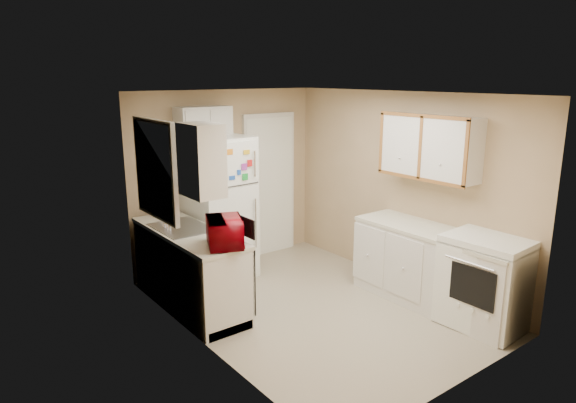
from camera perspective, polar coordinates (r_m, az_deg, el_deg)
floor at (r=6.01m, az=2.96°, el=-11.64°), size 3.80×3.80×0.00m
ceiling at (r=5.42m, az=3.28°, el=11.89°), size 3.80×3.80×0.00m
wall_left at (r=4.84m, az=-9.64°, el=-2.99°), size 3.80×3.80×0.00m
wall_right at (r=6.57m, az=12.45°, el=1.38°), size 3.80×3.80×0.00m
wall_back at (r=7.11m, az=-6.87°, el=2.55°), size 2.80×2.80×0.00m
wall_front at (r=4.39m, az=19.47°, el=-5.38°), size 2.80×2.80×0.00m
left_counter at (r=5.97m, az=-10.88°, el=-7.35°), size 0.60×1.80×0.90m
dishwasher at (r=5.59m, az=-5.41°, el=-8.20°), size 0.03×0.58×0.72m
sink at (r=5.96m, az=-11.71°, el=-3.24°), size 0.54×0.74×0.16m
microwave at (r=5.23m, az=-7.01°, el=-3.31°), size 0.58×0.46×0.34m
soap_bottle at (r=6.41m, az=-14.02°, el=-0.85°), size 0.10×0.10×0.17m
window_blinds at (r=5.69m, az=-14.43°, el=3.46°), size 0.10×0.98×1.08m
upper_cabinet_left at (r=4.96m, az=-9.59°, el=4.56°), size 0.30×0.45×0.70m
refrigerator at (r=6.66m, az=-7.73°, el=-0.71°), size 0.80×0.78×1.84m
cabinet_over_fridge at (r=6.67m, az=-9.39°, el=8.67°), size 0.70×0.30×0.40m
interior_door at (r=7.49m, az=-2.06°, el=1.81°), size 0.86×0.06×2.08m
right_counter at (r=6.08m, az=16.01°, el=-7.25°), size 0.60×2.00×0.90m
stove at (r=5.78m, az=21.10°, el=-8.30°), size 0.71×0.85×0.99m
upper_cabinet_right at (r=6.04m, az=15.44°, el=5.91°), size 0.30×1.20×0.70m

